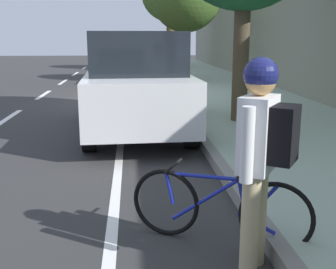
{
  "coord_description": "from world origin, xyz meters",
  "views": [
    {
      "loc": [
        0.38,
        -13.01,
        1.89
      ],
      "look_at": [
        0.68,
        -9.52,
        1.08
      ],
      "focal_mm": 45.22,
      "sensor_mm": 36.0,
      "label": 1
    }
  ],
  "objects_px": {
    "bicycle_at_curb": "(219,208)",
    "cyclist_with_backpack": "(261,145)",
    "parked_suv_tan_far": "(133,52)",
    "parked_suv_white_second": "(136,81)",
    "parked_sedan_red_mid": "(139,66)"
  },
  "relations": [
    {
      "from": "bicycle_at_curb",
      "to": "parked_suv_tan_far",
      "type": "bearing_deg",
      "value": 91.78
    },
    {
      "from": "cyclist_with_backpack",
      "to": "parked_sedan_red_mid",
      "type": "bearing_deg",
      "value": 92.82
    },
    {
      "from": "parked_suv_white_second",
      "to": "parked_sedan_red_mid",
      "type": "distance_m",
      "value": 8.98
    },
    {
      "from": "bicycle_at_curb",
      "to": "cyclist_with_backpack",
      "type": "xyz_separation_m",
      "value": [
        0.22,
        -0.46,
        0.71
      ]
    },
    {
      "from": "parked_sedan_red_mid",
      "to": "parked_suv_white_second",
      "type": "bearing_deg",
      "value": -91.37
    },
    {
      "from": "parked_suv_tan_far",
      "to": "bicycle_at_curb",
      "type": "bearing_deg",
      "value": -88.22
    },
    {
      "from": "parked_suv_tan_far",
      "to": "cyclist_with_backpack",
      "type": "height_order",
      "value": "parked_suv_tan_far"
    },
    {
      "from": "parked_suv_white_second",
      "to": "parked_sedan_red_mid",
      "type": "relative_size",
      "value": 1.08
    },
    {
      "from": "parked_suv_white_second",
      "to": "bicycle_at_curb",
      "type": "relative_size",
      "value": 3.04
    },
    {
      "from": "bicycle_at_curb",
      "to": "parked_suv_white_second",
      "type": "bearing_deg",
      "value": 98.11
    },
    {
      "from": "parked_suv_white_second",
      "to": "bicycle_at_curb",
      "type": "height_order",
      "value": "parked_suv_white_second"
    },
    {
      "from": "parked_suv_tan_far",
      "to": "parked_suv_white_second",
      "type": "bearing_deg",
      "value": -90.02
    },
    {
      "from": "parked_suv_white_second",
      "to": "parked_suv_tan_far",
      "type": "xyz_separation_m",
      "value": [
        0.01,
        17.5,
        0.0
      ]
    },
    {
      "from": "parked_suv_tan_far",
      "to": "parked_sedan_red_mid",
      "type": "bearing_deg",
      "value": -88.6
    },
    {
      "from": "bicycle_at_curb",
      "to": "cyclist_with_backpack",
      "type": "bearing_deg",
      "value": -64.69
    }
  ]
}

